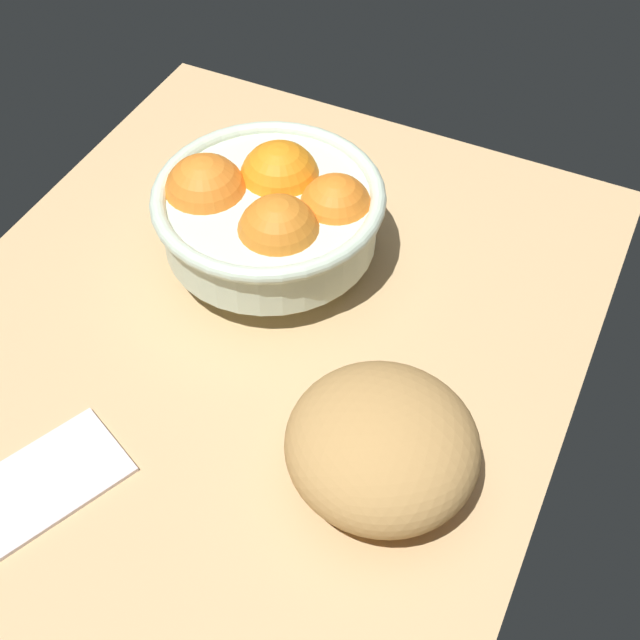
# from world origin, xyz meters

# --- Properties ---
(ground_plane) EXTENTS (0.78, 0.61, 0.03)m
(ground_plane) POSITION_xyz_m (0.00, 0.00, -0.01)
(ground_plane) COLOR tan
(fruit_bowl) EXTENTS (0.23, 0.23, 0.12)m
(fruit_bowl) POSITION_xyz_m (0.12, 0.03, 0.06)
(fruit_bowl) COLOR silver
(fruit_bowl) RESTS_ON ground
(bread_loaf) EXTENTS (0.20, 0.20, 0.09)m
(bread_loaf) POSITION_xyz_m (-0.07, -0.17, 0.05)
(bread_loaf) COLOR tan
(bread_loaf) RESTS_ON ground
(napkin_folded) EXTENTS (0.16, 0.13, 0.01)m
(napkin_folded) POSITION_xyz_m (-0.20, 0.08, 0.00)
(napkin_folded) COLOR silver
(napkin_folded) RESTS_ON ground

